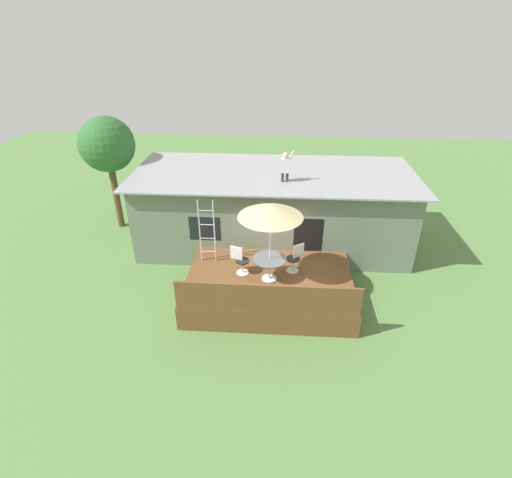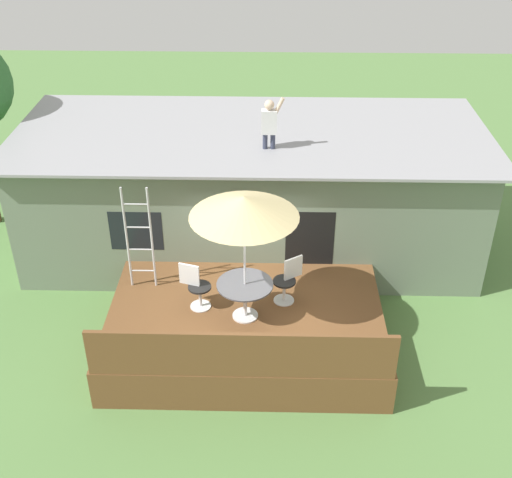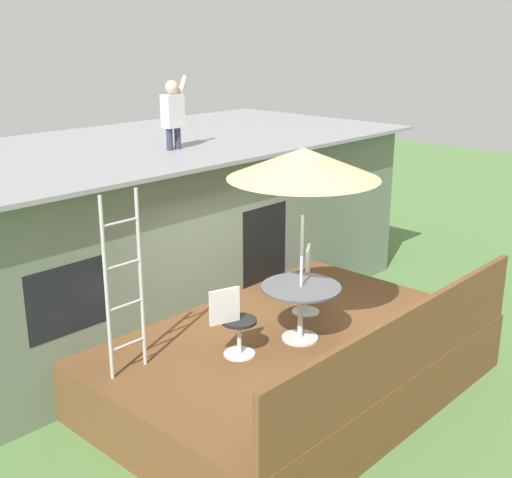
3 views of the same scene
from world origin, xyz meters
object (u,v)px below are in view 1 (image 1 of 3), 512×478
at_px(patio_table, 270,263).
at_px(patio_umbrella, 271,211).
at_px(backyard_tree, 107,145).
at_px(patio_chair_left, 240,260).
at_px(person_figure, 286,165).
at_px(patio_chair_right, 295,258).
at_px(step_ladder, 207,232).

relative_size(patio_table, patio_umbrella, 0.41).
bearing_deg(backyard_tree, patio_chair_left, -38.11).
relative_size(person_figure, backyard_tree, 0.24).
bearing_deg(patio_chair_right, backyard_tree, -63.90).
bearing_deg(patio_umbrella, patio_table, -88.21).
bearing_deg(backyard_tree, patio_umbrella, -35.65).
bearing_deg(person_figure, patio_table, -97.91).
bearing_deg(backyard_tree, step_ladder, -39.92).
bearing_deg(step_ladder, backyard_tree, 140.08).
bearing_deg(person_figure, patio_umbrella, -97.91).
bearing_deg(patio_chair_left, person_figure, 80.11).
xyz_separation_m(person_figure, patio_chair_right, (0.38, -2.37, -2.28)).
bearing_deg(patio_umbrella, step_ladder, 155.56).
distance_m(patio_table, backyard_tree, 8.44).
bearing_deg(step_ladder, patio_umbrella, -24.44).
distance_m(patio_umbrella, person_figure, 2.96).
height_order(person_figure, patio_chair_left, person_figure).
relative_size(step_ladder, patio_chair_right, 2.39).
bearing_deg(patio_chair_right, patio_table, -0.00).
relative_size(patio_table, person_figure, 0.94).
distance_m(person_figure, patio_chair_right, 3.31).
relative_size(patio_table, patio_chair_right, 1.13).
xyz_separation_m(person_figure, backyard_tree, (-7.03, 1.85, 0.02)).
relative_size(patio_table, patio_chair_left, 1.13).
distance_m(patio_table, step_ladder, 2.33).
height_order(patio_umbrella, person_figure, person_figure).
bearing_deg(patio_chair_left, backyard_tree, 159.20).
xyz_separation_m(patio_table, patio_chair_right, (0.79, 0.53, -0.13)).
bearing_deg(patio_table, backyard_tree, 144.35).
bearing_deg(backyard_tree, patio_table, -35.65).
bearing_deg(step_ladder, patio_chair_left, -29.82).
height_order(patio_table, patio_chair_right, patio_chair_right).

